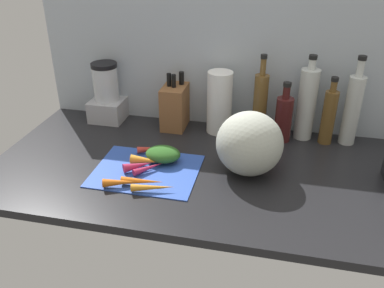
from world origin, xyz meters
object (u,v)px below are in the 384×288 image
Objects in this scene: bottle_2 at (307,103)px; winter_squash at (249,144)px; cutting_board at (146,170)px; carrot_6 at (137,166)px; blender_appliance at (107,96)px; carrot_3 at (149,168)px; carrot_2 at (153,187)px; carrot_4 at (154,149)px; bottle_1 at (284,118)px; bottle_3 at (329,116)px; carrot_0 at (147,160)px; carrot_5 at (142,181)px; carrot_1 at (121,182)px; paper_towel_roll at (219,103)px; bottle_4 at (352,109)px; bottle_0 at (260,104)px; knife_block at (175,105)px.

winter_squash is at bearing -121.15° from bottle_2.
carrot_6 is (-2.98, -0.91, 2.05)cm from cutting_board.
carrot_3 is at bearing -51.46° from blender_appliance.
winter_squash reaches higher than carrot_3.
carrot_4 is at bearing 106.65° from carrot_2.
bottle_1 is 0.90× the size of bottle_3.
carrot_0 reaches higher than carrot_5.
carrot_2 is 0.61× the size of winter_squash.
carrot_0 is 1.00× the size of carrot_1.
paper_towel_roll is 0.76× the size of bottle_2.
carrot_1 is 0.43× the size of bottle_3.
carrot_6 is at bearing -152.17° from bottle_4.
carrot_2 is 1.13× the size of carrot_4.
blender_appliance reaches higher than carrot_3.
carrot_1 is 46.06cm from winter_squash.
carrot_3 is at bearing 94.35° from carrot_5.
blender_appliance is at bearing 179.84° from bottle_4.
cutting_board is at bearing -134.25° from bottle_0.
paper_towel_roll reaches higher than bottle_1.
bottle_0 is at bearing 47.22° from carrot_3.
paper_towel_roll is at bearing 63.90° from carrot_3.
winter_squash is 0.89× the size of blender_appliance.
carrot_6 is at bearing 118.73° from carrot_5.
knife_block is at bearing 178.00° from bottle_3.
bottle_4 is at bearing 26.01° from carrot_0.
carrot_0 is at bearing 104.60° from cutting_board.
bottle_0 reaches higher than blender_appliance.
carrot_4 is (3.80, 24.88, -0.19)cm from carrot_1.
carrot_2 is 59.85cm from bottle_0.
carrot_4 is 38.21cm from winter_squash.
carrot_3 is 0.51× the size of winter_squash.
blender_appliance is at bearing 128.04° from cutting_board.
paper_towel_roll is at bearing 49.86° from carrot_4.
carrot_6 reaches higher than carrot_3.
paper_towel_roll is at bearing 174.54° from bottle_1.
bottle_2 is (55.95, 36.92, 12.57)cm from carrot_0.
cutting_board is 1.41× the size of paper_towel_roll.
bottle_2 reaches higher than carrot_5.
bottle_2 is 0.97× the size of bottle_4.
carrot_2 is at bearing -130.17° from bottle_1.
winter_squash reaches higher than carrot_4.
carrot_5 is at bearing -61.27° from carrot_6.
carrot_2 reaches higher than cutting_board.
carrot_3 is 0.48× the size of bottle_1.
bottle_3 is at bearing 45.97° from winter_squash.
carrot_6 reaches higher than carrot_2.
carrot_3 is 44.51cm from paper_towel_roll.
bottle_2 is 9.90cm from bottle_3.
carrot_0 is 47.68cm from blender_appliance.
bottle_4 is (35.75, 1.19, 0.94)cm from bottle_0.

